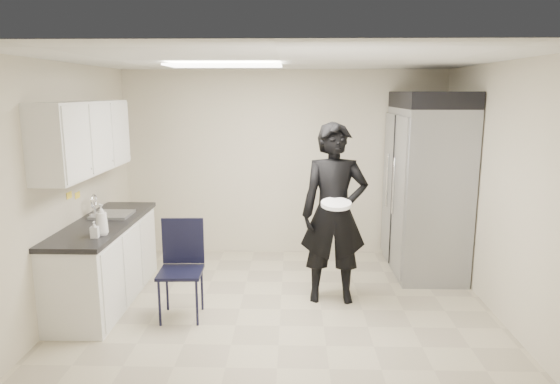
{
  "coord_description": "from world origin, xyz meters",
  "views": [
    {
      "loc": [
        0.12,
        -5.01,
        2.3
      ],
      "look_at": [
        -0.01,
        0.2,
        1.25
      ],
      "focal_mm": 32.0,
      "sensor_mm": 36.0,
      "label": 1
    }
  ],
  "objects_px": {
    "man_tuxedo": "(334,214)",
    "commercial_fridge": "(426,191)",
    "lower_counter": "(105,263)",
    "folding_chair": "(181,272)"
  },
  "relations": [
    {
      "from": "lower_counter",
      "to": "commercial_fridge",
      "type": "distance_m",
      "value": 3.98
    },
    {
      "from": "folding_chair",
      "to": "man_tuxedo",
      "type": "height_order",
      "value": "man_tuxedo"
    },
    {
      "from": "commercial_fridge",
      "to": "man_tuxedo",
      "type": "relative_size",
      "value": 1.06
    },
    {
      "from": "commercial_fridge",
      "to": "man_tuxedo",
      "type": "xyz_separation_m",
      "value": [
        -1.25,
        -0.99,
        -0.06
      ]
    },
    {
      "from": "lower_counter",
      "to": "commercial_fridge",
      "type": "xyz_separation_m",
      "value": [
        3.78,
        1.07,
        0.62
      ]
    },
    {
      "from": "folding_chair",
      "to": "commercial_fridge",
      "type": "bearing_deg",
      "value": 25.28
    },
    {
      "from": "man_tuxedo",
      "to": "commercial_fridge",
      "type": "bearing_deg",
      "value": 38.65
    },
    {
      "from": "lower_counter",
      "to": "folding_chair",
      "type": "distance_m",
      "value": 1.03
    },
    {
      "from": "man_tuxedo",
      "to": "lower_counter",
      "type": "bearing_deg",
      "value": -177.68
    },
    {
      "from": "commercial_fridge",
      "to": "man_tuxedo",
      "type": "distance_m",
      "value": 1.6
    }
  ]
}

